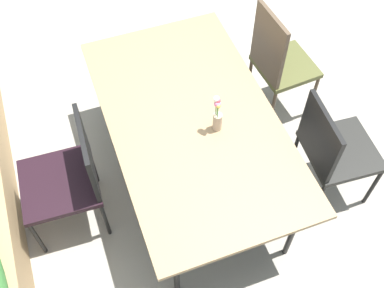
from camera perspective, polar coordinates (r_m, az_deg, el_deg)
ground_plane at (r=3.63m, az=1.25°, el=-3.24°), size 12.00×12.00×0.00m
dining_table at (r=3.04m, az=-0.00°, el=2.63°), size 1.86×1.06×0.71m
chair_near_right at (r=3.63m, az=10.46°, el=10.04°), size 0.45×0.45×1.02m
chair_near_left at (r=3.25m, az=16.79°, el=-0.45°), size 0.49×0.49×0.91m
chair_far_side at (r=3.11m, az=-14.73°, el=-3.62°), size 0.52×0.52×0.90m
flower_vase at (r=2.87m, az=3.11°, el=3.51°), size 0.06×0.06×0.29m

